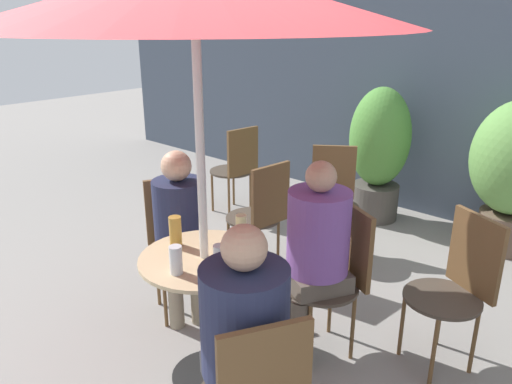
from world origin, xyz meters
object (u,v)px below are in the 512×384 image
at_px(bistro_chair_1, 338,268).
at_px(bistro_chair_6, 262,209).
at_px(seated_person_2, 180,222).
at_px(potted_plant_0, 379,149).
at_px(seated_person_1, 315,246).
at_px(beer_glass_1, 220,260).
at_px(beer_glass_2, 241,232).
at_px(bistro_chair_5, 459,279).
at_px(seated_person_0, 244,335).
at_px(bistro_chair_3, 333,191).
at_px(bistro_chair_2, 176,234).
at_px(beer_glass_0, 176,260).
at_px(beer_glass_3, 175,231).
at_px(cafe_table_near, 206,292).
at_px(bistro_chair_4, 237,164).

relative_size(bistro_chair_1, bistro_chair_6, 1.00).
distance_m(seated_person_2, potted_plant_0, 2.41).
height_order(seated_person_1, beer_glass_1, seated_person_1).
bearing_deg(bistro_chair_1, beer_glass_2, -91.72).
bearing_deg(potted_plant_0, bistro_chair_5, -49.18).
distance_m(seated_person_0, seated_person_2, 1.28).
bearing_deg(bistro_chair_6, bistro_chair_1, 73.02).
bearing_deg(bistro_chair_3, bistro_chair_2, -137.43).
relative_size(bistro_chair_3, beer_glass_0, 6.34).
bearing_deg(bistro_chair_2, beer_glass_3, -100.23).
relative_size(beer_glass_1, potted_plant_0, 0.12).
relative_size(beer_glass_2, potted_plant_0, 0.15).
distance_m(bistro_chair_2, beer_glass_0, 0.98).
distance_m(bistro_chair_2, potted_plant_0, 2.35).
bearing_deg(beer_glass_3, bistro_chair_3, 95.94).
bearing_deg(seated_person_2, seated_person_0, -90.00).
xyz_separation_m(cafe_table_near, bistro_chair_5, (0.95, 1.05, -0.01)).
height_order(bistro_chair_4, seated_person_0, seated_person_0).
relative_size(bistro_chair_2, beer_glass_2, 4.62).
distance_m(seated_person_2, beer_glass_3, 0.50).
relative_size(seated_person_0, seated_person_2, 1.04).
xyz_separation_m(bistro_chair_2, potted_plant_0, (0.21, 2.34, 0.17)).
bearing_deg(beer_glass_3, beer_glass_0, -38.95).
xyz_separation_m(bistro_chair_6, beer_glass_3, (0.36, -1.12, 0.30)).
height_order(bistro_chair_4, seated_person_1, seated_person_1).
bearing_deg(seated_person_1, beer_glass_3, -103.24).
xyz_separation_m(bistro_chair_6, beer_glass_2, (0.65, -0.91, 0.31)).
bearing_deg(bistro_chair_6, seated_person_1, 64.32).
bearing_deg(seated_person_0, bistro_chair_4, -107.26).
xyz_separation_m(seated_person_1, beer_glass_0, (-0.27, -0.77, 0.12)).
xyz_separation_m(bistro_chair_1, beer_glass_2, (-0.29, -0.51, 0.31)).
bearing_deg(beer_glass_0, bistro_chair_4, 127.71).
bearing_deg(beer_glass_0, bistro_chair_5, 53.84).
xyz_separation_m(cafe_table_near, beer_glass_0, (0.03, -0.21, 0.28)).
bearing_deg(seated_person_2, beer_glass_0, -102.50).
height_order(bistro_chair_1, seated_person_0, seated_person_0).
height_order(bistro_chair_1, bistro_chair_3, same).
bearing_deg(beer_glass_2, bistro_chair_1, 60.22).
xyz_separation_m(bistro_chair_2, seated_person_1, (1.00, 0.19, 0.17)).
relative_size(cafe_table_near, beer_glass_3, 4.45).
distance_m(bistro_chair_1, beer_glass_2, 0.67).
relative_size(seated_person_1, beer_glass_0, 8.41).
relative_size(bistro_chair_3, beer_glass_3, 5.36).
height_order(cafe_table_near, seated_person_2, seated_person_2).
height_order(bistro_chair_2, beer_glass_1, same).
bearing_deg(bistro_chair_6, beer_glass_0, 30.42).
height_order(seated_person_0, beer_glass_3, seated_person_0).
xyz_separation_m(beer_glass_0, beer_glass_2, (0.05, 0.40, 0.03)).
distance_m(bistro_chair_5, beer_glass_2, 1.26).
bearing_deg(bistro_chair_4, seated_person_2, 39.82).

